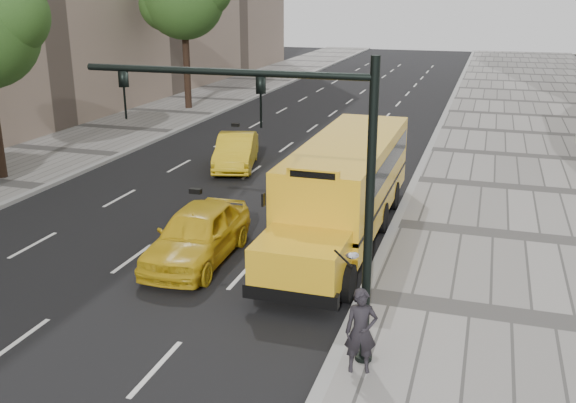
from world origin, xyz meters
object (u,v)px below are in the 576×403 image
(pedestrian, at_px, (361,331))
(traffic_signal, at_px, (300,173))
(taxi_far, at_px, (236,151))
(school_bus, at_px, (347,180))
(taxi_near, at_px, (198,234))

(pedestrian, distance_m, traffic_signal, 3.38)
(taxi_far, xyz_separation_m, traffic_signal, (7.12, -14.12, 3.34))
(school_bus, relative_size, pedestrian, 6.45)
(pedestrian, bearing_deg, school_bus, 88.46)
(pedestrian, bearing_deg, traffic_signal, 147.07)
(taxi_near, bearing_deg, school_bus, 43.17)
(school_bus, xyz_separation_m, taxi_near, (-3.58, -3.62, -0.94))
(taxi_near, relative_size, taxi_far, 1.06)
(traffic_signal, bearing_deg, pedestrian, -16.83)
(taxi_near, height_order, traffic_signal, traffic_signal)
(taxi_far, height_order, traffic_signal, traffic_signal)
(taxi_near, height_order, taxi_far, taxi_near)
(traffic_signal, bearing_deg, taxi_far, 116.77)
(school_bus, height_order, pedestrian, school_bus)
(taxi_near, height_order, pedestrian, pedestrian)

